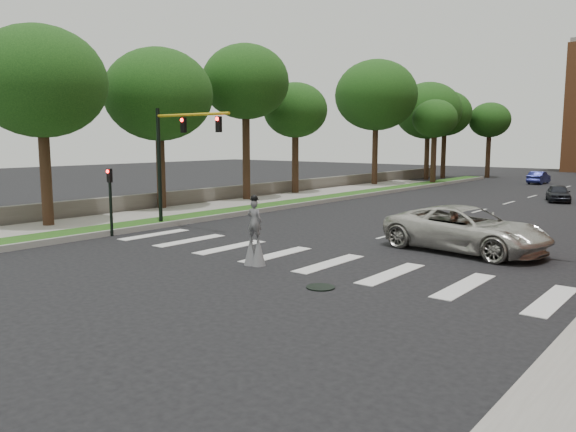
# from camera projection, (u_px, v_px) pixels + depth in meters

# --- Properties ---
(ground_plane) EXTENTS (160.00, 160.00, 0.00)m
(ground_plane) POSITION_uv_depth(u_px,v_px,m) (286.00, 264.00, 20.87)
(ground_plane) COLOR black
(ground_plane) RESTS_ON ground
(grass_median) EXTENTS (2.00, 60.00, 0.25)m
(grass_median) POSITION_uv_depth(u_px,v_px,m) (332.00, 198.00, 43.45)
(grass_median) COLOR #1F4A15
(grass_median) RESTS_ON ground
(median_curb) EXTENTS (0.20, 60.00, 0.28)m
(median_curb) POSITION_uv_depth(u_px,v_px,m) (344.00, 198.00, 42.80)
(median_curb) COLOR gray
(median_curb) RESTS_ON ground
(sidewalk_left) EXTENTS (4.00, 60.00, 0.18)m
(sidewalk_left) POSITION_uv_depth(u_px,v_px,m) (211.00, 207.00, 37.57)
(sidewalk_left) COLOR gray
(sidewalk_left) RESTS_ON ground
(stone_wall) EXTENTS (0.50, 56.00, 1.10)m
(stone_wall) POSITION_uv_depth(u_px,v_px,m) (293.00, 187.00, 48.34)
(stone_wall) COLOR #59544C
(stone_wall) RESTS_ON ground
(manhole) EXTENTS (0.90, 0.90, 0.04)m
(manhole) POSITION_uv_depth(u_px,v_px,m) (320.00, 287.00, 17.47)
(manhole) COLOR black
(manhole) RESTS_ON ground
(traffic_signal) EXTENTS (5.30, 0.23, 6.20)m
(traffic_signal) POSITION_uv_depth(u_px,v_px,m) (174.00, 148.00, 28.69)
(traffic_signal) COLOR black
(traffic_signal) RESTS_ON ground
(secondary_signal) EXTENTS (0.25, 0.21, 3.23)m
(secondary_signal) POSITION_uv_depth(u_px,v_px,m) (110.00, 196.00, 26.60)
(secondary_signal) COLOR black
(secondary_signal) RESTS_ON ground
(stilt_performer) EXTENTS (0.83, 0.59, 2.61)m
(stilt_performer) POSITION_uv_depth(u_px,v_px,m) (255.00, 239.00, 20.49)
(stilt_performer) COLOR #2F1E13
(stilt_performer) RESTS_ON ground
(suv_crossing) EXTENTS (7.04, 3.92, 1.86)m
(suv_crossing) POSITION_uv_depth(u_px,v_px,m) (466.00, 229.00, 23.03)
(suv_crossing) COLOR beige
(suv_crossing) RESTS_ON ground
(car_near) EXTENTS (2.63, 4.02, 1.27)m
(car_near) POSITION_uv_depth(u_px,v_px,m) (558.00, 193.00, 41.67)
(car_near) COLOR black
(car_near) RESTS_ON ground
(car_mid) EXTENTS (1.42, 3.97, 1.30)m
(car_mid) POSITION_uv_depth(u_px,v_px,m) (539.00, 178.00, 58.60)
(car_mid) COLOR navy
(car_mid) RESTS_ON ground
(tree_0) EXTENTS (6.61, 6.61, 10.29)m
(tree_0) POSITION_uv_depth(u_px,v_px,m) (40.00, 82.00, 28.22)
(tree_0) COLOR #2F1E13
(tree_0) RESTS_ON ground
(tree_1) EXTENTS (6.89, 6.89, 10.36)m
(tree_1) POSITION_uv_depth(u_px,v_px,m) (159.00, 95.00, 35.61)
(tree_1) COLOR #2F1E13
(tree_1) RESTS_ON ground
(tree_2) EXTENTS (6.38, 6.38, 11.48)m
(tree_2) POSITION_uv_depth(u_px,v_px,m) (246.00, 82.00, 40.82)
(tree_2) COLOR #2F1E13
(tree_2) RESTS_ON ground
(tree_3) EXTENTS (5.31, 5.31, 9.25)m
(tree_3) POSITION_uv_depth(u_px,v_px,m) (295.00, 111.00, 46.18)
(tree_3) COLOR #2F1E13
(tree_3) RESTS_ON ground
(tree_4) EXTENTS (8.10, 8.10, 12.36)m
(tree_4) POSITION_uv_depth(u_px,v_px,m) (376.00, 95.00, 55.06)
(tree_4) COLOR #2F1E13
(tree_4) RESTS_ON ground
(tree_5) EXTENTS (7.57, 7.57, 11.08)m
(tree_5) POSITION_uv_depth(u_px,v_px,m) (428.00, 111.00, 64.01)
(tree_5) COLOR #2F1E13
(tree_5) RESTS_ON ground
(tree_6) EXTENTS (4.51, 4.51, 8.60)m
(tree_6) POSITION_uv_depth(u_px,v_px,m) (435.00, 119.00, 56.57)
(tree_6) COLOR #2F1E13
(tree_6) RESTS_ON ground
(tree_7) EXTENTS (4.91, 4.91, 9.03)m
(tree_7) POSITION_uv_depth(u_px,v_px,m) (490.00, 121.00, 67.44)
(tree_7) COLOR #2F1E13
(tree_7) RESTS_ON ground
(tree_8) EXTENTS (6.26, 6.26, 10.33)m
(tree_8) POSITION_uv_depth(u_px,v_px,m) (445.00, 114.00, 66.30)
(tree_8) COLOR #2F1E13
(tree_8) RESTS_ON ground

